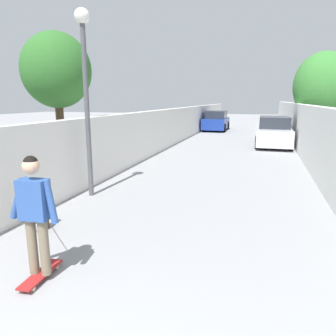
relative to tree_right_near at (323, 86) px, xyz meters
The scene contains 11 objects.
ground_plane 7.43m from the tree_right_near, 137.93° to the left, with size 80.00×80.00×0.00m, color gray.
wall_left 10.65m from the tree_right_near, 132.15° to the left, with size 48.00×0.30×1.93m, color silver.
fence_right 7.41m from the tree_right_near, 169.51° to the left, with size 48.00×0.30×2.20m, color white.
tree_right_near is the anchor object (origin of this frame).
tree_left_mid 14.45m from the tree_right_near, 142.72° to the left, with size 1.95×1.95×4.29m.
lamp_post 14.52m from the tree_right_near, 150.35° to the left, with size 0.36×0.36×4.48m.
skateboard 17.58m from the tree_right_near, 160.23° to the left, with size 0.81×0.26×0.08m.
person_skateboarder 17.44m from the tree_right_near, 160.23° to the left, with size 0.25×0.71×1.64m.
dog 16.64m from the tree_right_near, 154.92° to the left, with size 1.77×1.23×1.06m.
car_near 3.96m from the tree_right_near, 128.55° to the left, with size 4.27×1.80×1.54m.
car_far 9.07m from the tree_right_near, 48.85° to the left, with size 3.93×1.80×1.54m.
Camera 1 is at (-0.58, -1.46, 2.43)m, focal length 33.85 mm.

